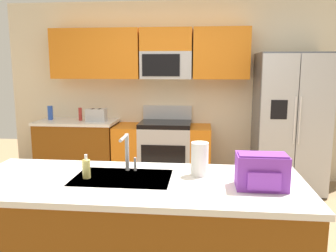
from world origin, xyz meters
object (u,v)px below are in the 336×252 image
object	(u,v)px
soap_dispenser	(86,169)
refrigerator	(289,123)
backpack	(262,171)
sink_faucet	(127,149)
paper_towel_roll	(200,159)
range_oven	(163,153)
pepper_mill	(80,114)
bottle_blue	(50,113)
toaster	(96,115)

from	to	relation	value
soap_dispenser	refrigerator	bearing A→B (deg)	51.33
backpack	sink_faucet	bearing A→B (deg)	164.19
refrigerator	paper_towel_roll	xyz separation A→B (m)	(-1.18, -2.31, 0.09)
range_oven	sink_faucet	world-z (taller)	sink_faucet
pepper_mill	bottle_blue	xyz separation A→B (m)	(-0.47, 0.04, 0.01)
refrigerator	toaster	distance (m)	2.67
refrigerator	backpack	world-z (taller)	refrigerator
pepper_mill	sink_faucet	bearing A→B (deg)	-62.69
pepper_mill	backpack	bearing A→B (deg)	-50.62
bottle_blue	paper_towel_roll	size ratio (longest dim) A/B	0.85
toaster	range_oven	bearing A→B (deg)	3.17
bottle_blue	soap_dispenser	xyz separation A→B (m)	(1.43, -2.57, -0.03)
bottle_blue	soap_dispenser	bearing A→B (deg)	-60.86
bottle_blue	soap_dispenser	world-z (taller)	bottle_blue
pepper_mill	sink_faucet	distance (m)	2.64
range_oven	sink_faucet	bearing A→B (deg)	-89.79
toaster	paper_towel_roll	xyz separation A→B (m)	(1.49, -2.33, 0.03)
pepper_mill	refrigerator	bearing A→B (deg)	-1.36
sink_faucet	paper_towel_roll	xyz separation A→B (m)	(0.53, -0.03, -0.05)
soap_dispenser	paper_towel_roll	bearing A→B (deg)	10.43
paper_towel_roll	refrigerator	bearing A→B (deg)	62.97
refrigerator	pepper_mill	xyz separation A→B (m)	(-2.92, 0.07, 0.07)
paper_towel_roll	backpack	size ratio (longest dim) A/B	0.75
toaster	bottle_blue	distance (m)	0.73
paper_towel_roll	backpack	xyz separation A→B (m)	(0.40, -0.23, -0.00)
sink_faucet	soap_dispenser	xyz separation A→B (m)	(-0.25, -0.18, -0.10)
toaster	backpack	xyz separation A→B (m)	(1.89, -2.56, 0.03)
bottle_blue	backpack	world-z (taller)	backpack
toaster	refrigerator	bearing A→B (deg)	-0.42
sink_faucet	soap_dispenser	size ratio (longest dim) A/B	1.66
paper_towel_roll	pepper_mill	bearing A→B (deg)	126.26
pepper_mill	soap_dispenser	world-z (taller)	pepper_mill
pepper_mill	bottle_blue	distance (m)	0.47
range_oven	paper_towel_roll	bearing A→B (deg)	-77.15
range_oven	bottle_blue	world-z (taller)	bottle_blue
pepper_mill	backpack	distance (m)	3.37
refrigerator	pepper_mill	bearing A→B (deg)	178.64
sink_faucet	soap_dispenser	distance (m)	0.32
range_oven	soap_dispenser	xyz separation A→B (m)	(-0.24, -2.53, 0.53)
toaster	pepper_mill	world-z (taller)	pepper_mill
soap_dispenser	sink_faucet	bearing A→B (deg)	35.59
refrigerator	pepper_mill	size ratio (longest dim) A/B	9.91
bottle_blue	backpack	bearing A→B (deg)	-45.43
refrigerator	sink_faucet	distance (m)	2.85
refrigerator	backpack	bearing A→B (deg)	-107.14
toaster	bottle_blue	size ratio (longest dim) A/B	1.38
sink_faucet	backpack	bearing A→B (deg)	-15.81
backpack	pepper_mill	bearing A→B (deg)	129.38
sink_faucet	backpack	size ratio (longest dim) A/B	0.88
bottle_blue	refrigerator	bearing A→B (deg)	-1.92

